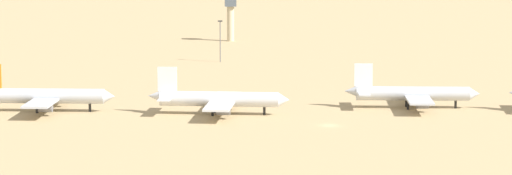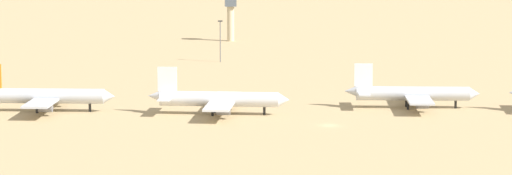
% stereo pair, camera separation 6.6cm
% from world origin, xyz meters
% --- Properties ---
extents(ground, '(4000.00, 4000.00, 0.00)m').
position_xyz_m(ground, '(0.00, 0.00, 0.00)').
color(ground, tan).
extents(parked_jet_orange_2, '(40.75, 34.44, 13.45)m').
position_xyz_m(parked_jet_orange_2, '(-77.99, 26.76, 4.41)').
color(parked_jet_orange_2, silver).
rests_on(parked_jet_orange_2, ground).
extents(parked_jet_white_3, '(39.79, 33.81, 13.15)m').
position_xyz_m(parked_jet_white_3, '(-28.86, 19.09, 4.31)').
color(parked_jet_white_3, silver).
rests_on(parked_jet_white_3, ground).
extents(parked_jet_white_4, '(38.95, 32.89, 12.86)m').
position_xyz_m(parked_jet_white_4, '(26.92, 26.99, 4.21)').
color(parked_jet_white_4, silver).
rests_on(parked_jet_white_4, ground).
extents(control_tower, '(5.20, 5.20, 20.21)m').
position_xyz_m(control_tower, '(-18.92, 218.36, 12.19)').
color(control_tower, '#C6B793').
rests_on(control_tower, ground).
extents(light_pole_west, '(1.80, 0.50, 15.99)m').
position_xyz_m(light_pole_west, '(-25.38, 139.99, 9.21)').
color(light_pole_west, '#59595E').
rests_on(light_pole_west, ground).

